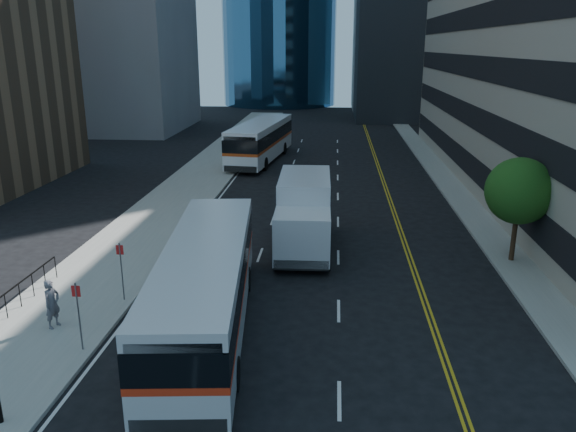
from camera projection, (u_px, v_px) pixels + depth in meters
The scene contains 8 objects.
ground at pixel (325, 335), 20.81m from camera, with size 160.00×160.00×0.00m, color black.
sidewalk_west at pixel (202, 177), 45.45m from camera, with size 5.00×90.00×0.15m, color gray.
sidewalk_east at pixel (447, 181), 43.90m from camera, with size 2.00×90.00×0.15m, color gray.
street_tree at pixel (519, 191), 26.66m from camera, with size 3.20×3.20×5.10m.
bus_front at pixel (206, 285), 20.67m from camera, with size 4.13×13.20×3.35m.
bus_rear at pixel (261, 140), 51.67m from camera, with size 4.64×14.03×3.55m.
box_truck at pixel (304, 213), 29.14m from camera, with size 2.88×7.79×3.70m.
pedestrian at pixel (52, 304), 20.81m from camera, with size 0.69×0.45×1.88m, color #59585F.
Camera 1 is at (0.16, -18.67, 10.28)m, focal length 35.00 mm.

